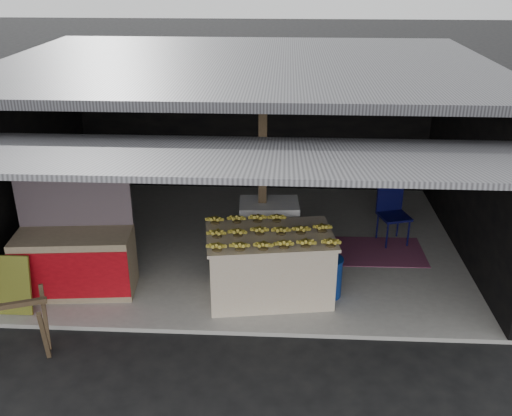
# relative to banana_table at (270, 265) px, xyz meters

# --- Properties ---
(ground) EXTENTS (80.00, 80.00, 0.00)m
(ground) POSITION_rel_banana_table_xyz_m (-0.44, -0.89, -0.53)
(ground) COLOR black
(ground) RESTS_ON ground
(concrete_slab) EXTENTS (7.00, 5.00, 0.06)m
(concrete_slab) POSITION_rel_banana_table_xyz_m (-0.44, 1.61, -0.50)
(concrete_slab) COLOR gray
(concrete_slab) RESTS_ON ground
(shophouse) EXTENTS (7.40, 7.29, 3.02)m
(shophouse) POSITION_rel_banana_table_xyz_m (-0.44, 1.93, 1.57)
(shophouse) COLOR black
(shophouse) RESTS_ON ground
(banana_table) EXTENTS (1.84, 1.29, 0.94)m
(banana_table) POSITION_rel_banana_table_xyz_m (0.00, 0.00, 0.00)
(banana_table) COLOR beige
(banana_table) RESTS_ON concrete_slab
(banana_pile) EXTENTS (1.70, 1.17, 0.19)m
(banana_pile) POSITION_rel_banana_table_xyz_m (-0.00, 0.00, 0.56)
(banana_pile) COLOR gold
(banana_pile) RESTS_ON banana_table
(white_crate) EXTENTS (0.92, 0.66, 0.98)m
(white_crate) POSITION_rel_banana_table_xyz_m (-0.04, 0.99, 0.02)
(white_crate) COLOR white
(white_crate) RESTS_ON concrete_slab
(neighbor_stall) EXTENTS (1.64, 0.86, 1.63)m
(neighbor_stall) POSITION_rel_banana_table_xyz_m (-2.70, -0.02, 0.02)
(neighbor_stall) COLOR #998466
(neighbor_stall) RESTS_ON concrete_slab
(green_signboard) EXTENTS (0.54, 0.19, 0.81)m
(green_signboard) POSITION_rel_banana_table_xyz_m (-3.38, -0.59, -0.07)
(green_signboard) COLOR black
(green_signboard) RESTS_ON concrete_slab
(sawhorse) EXTENTS (0.90, 0.89, 0.79)m
(sawhorse) POSITION_rel_banana_table_xyz_m (-2.92, -1.49, -0.03)
(sawhorse) COLOR #4E3C27
(sawhorse) RESTS_ON ground
(water_barrel) EXTENTS (0.37, 0.37, 0.55)m
(water_barrel) POSITION_rel_banana_table_xyz_m (0.81, 0.04, -0.20)
(water_barrel) COLOR navy
(water_barrel) RESTS_ON concrete_slab
(plastic_chair) EXTENTS (0.56, 0.56, 0.96)m
(plastic_chair) POSITION_rel_banana_table_xyz_m (1.95, 1.80, 0.10)
(plastic_chair) COLOR #0A0B3A
(plastic_chair) RESTS_ON concrete_slab
(magenta_rug) EXTENTS (1.51, 1.02, 0.01)m
(magenta_rug) POSITION_rel_banana_table_xyz_m (1.68, 1.36, -0.47)
(magenta_rug) COLOR #761A4F
(magenta_rug) RESTS_ON concrete_slab
(picture_frames) EXTENTS (1.62, 0.04, 0.46)m
(picture_frames) POSITION_rel_banana_table_xyz_m (-0.61, 4.01, 1.40)
(picture_frames) COLOR black
(picture_frames) RESTS_ON shophouse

